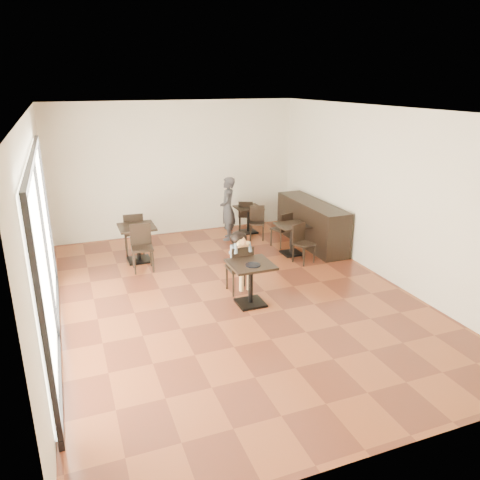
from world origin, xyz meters
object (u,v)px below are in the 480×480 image
child (239,262)px  chair_mid_b (304,244)px  cafe_table_left (138,244)px  chair_back_a (246,215)px  child_table (251,284)px  child_chair (239,268)px  chair_left_a (134,232)px  chair_back_b (257,223)px  cafe_table_mid (292,239)px  chair_mid_a (281,229)px  chair_left_b (142,248)px  adult_patron (228,209)px  cafe_table_back (248,220)px

child → chair_mid_b: bearing=25.3°
cafe_table_left → chair_back_a: 3.12m
child_table → chair_back_a: size_ratio=0.95×
child_chair → chair_mid_b: (1.77, 0.84, -0.05)m
chair_left_a → chair_back_b: 2.90m
cafe_table_mid → chair_mid_a: size_ratio=0.83×
child_chair → chair_left_b: bearing=-48.3°
child_chair → chair_back_a: size_ratio=1.14×
adult_patron → chair_back_a: bearing=149.5°
cafe_table_back → chair_mid_b: chair_mid_b is taller
adult_patron → chair_mid_b: bearing=49.0°
cafe_table_mid → chair_back_a: chair_back_a is taller
child → cafe_table_mid: size_ratio=1.68×
child_chair → chair_back_a: child_chair is taller
cafe_table_left → chair_left_a: bearing=90.0°
cafe_table_back → chair_left_a: size_ratio=0.71×
child_table → chair_mid_b: size_ratio=0.92×
child_table → chair_mid_b: bearing=38.1°
cafe_table_back → cafe_table_left: bearing=-161.2°
child_chair → adult_patron: adult_patron is taller
adult_patron → cafe_table_back: (0.65, 0.30, -0.42)m
child → cafe_table_back: child is taller
adult_patron → chair_left_a: (-2.25, -0.13, -0.29)m
child_chair → child: size_ratio=0.79×
child_chair → chair_left_a: chair_left_a is taller
adult_patron → chair_mid_a: adult_patron is taller
chair_left_b → cafe_table_back: bearing=31.8°
child_chair → chair_mid_b: 1.96m
child_table → chair_mid_a: 3.05m
chair_left_b → chair_back_b: 3.06m
cafe_table_back → chair_mid_b: bearing=-82.3°
child_chair → child: 0.12m
cafe_table_back → chair_left_b: bearing=-152.1°
cafe_table_left → chair_back_a: size_ratio=0.98×
cafe_table_mid → chair_left_a: bearing=157.4°
child_chair → chair_mid_a: size_ratio=1.11×
child → cafe_table_mid: 2.26m
child → cafe_table_back: (1.45, 3.16, -0.24)m
adult_patron → chair_left_a: 2.27m
child_table → cafe_table_back: child_table is taller
chair_mid_b → child: bearing=-173.8°
chair_mid_b → chair_back_a: chair_mid_b is taller
chair_left_a → cafe_table_mid: bearing=161.3°
child_chair → cafe_table_back: 3.48m
cafe_table_back → cafe_table_mid: bearing=-80.0°
chair_mid_b → chair_left_a: (-3.21, 1.89, 0.06)m
child_table → cafe_table_left: 3.08m
child_table → cafe_table_back: 3.98m
child_table → chair_back_b: 3.48m
chair_left_b → chair_back_a: size_ratio=1.17×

